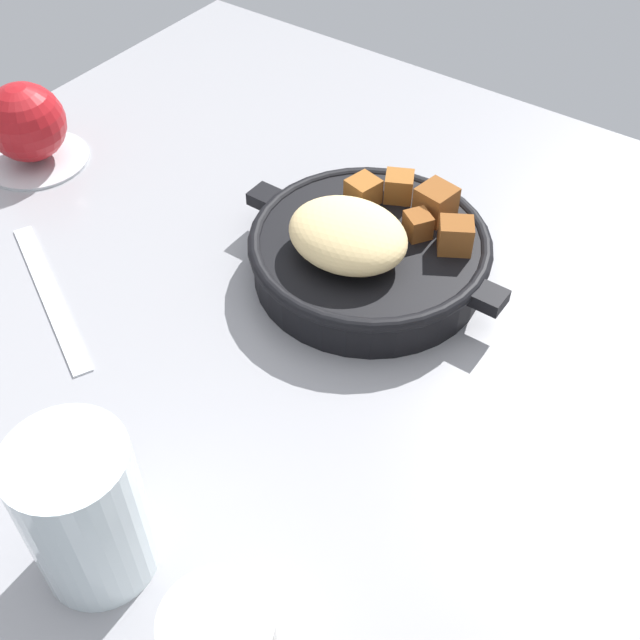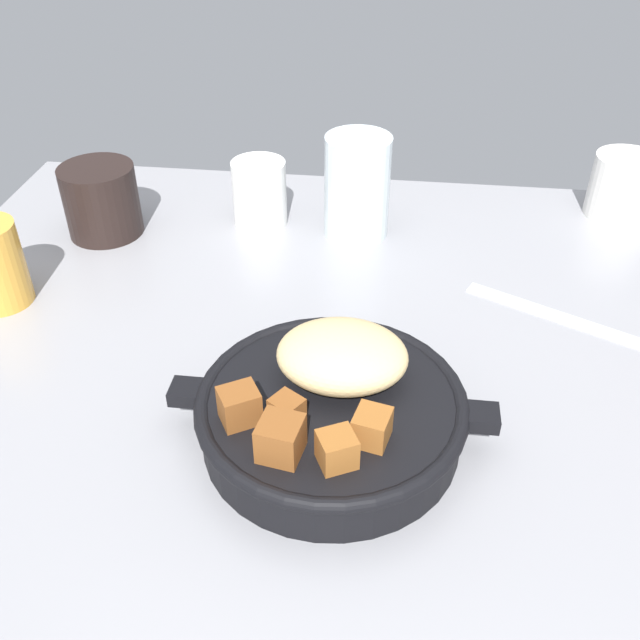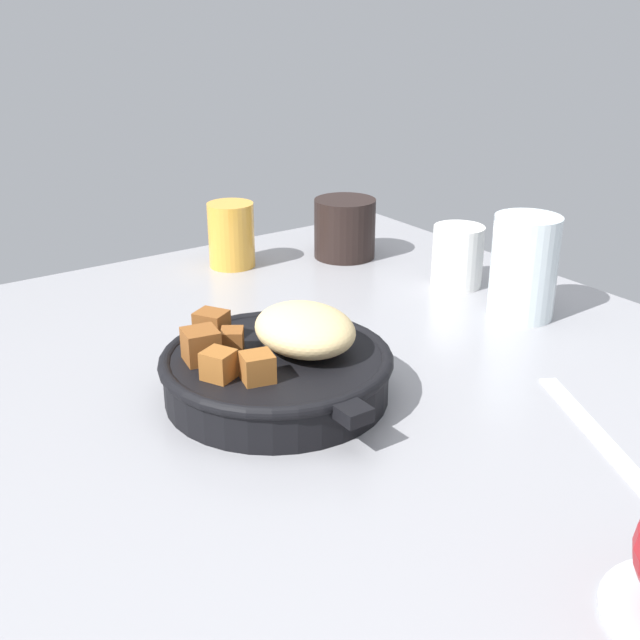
# 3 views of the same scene
# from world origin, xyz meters

# --- Properties ---
(ground_plane) EXTENTS (0.91, 0.81, 0.02)m
(ground_plane) POSITION_xyz_m (0.00, 0.00, -0.01)
(ground_plane) COLOR gray
(cast_iron_skillet) EXTENTS (0.25, 0.21, 0.08)m
(cast_iron_skillet) POSITION_xyz_m (-0.01, -0.06, 0.03)
(cast_iron_skillet) COLOR black
(cast_iron_skillet) RESTS_ON ground_plane
(saucer_plate) EXTENTS (0.11, 0.11, 0.01)m
(saucer_plate) POSITION_xyz_m (0.36, -0.01, 0.00)
(saucer_plate) COLOR #B7BABF
(saucer_plate) RESTS_ON ground_plane
(red_apple) EXTENTS (0.08, 0.08, 0.08)m
(red_apple) POSITION_xyz_m (0.36, -0.01, 0.05)
(red_apple) COLOR maroon
(red_apple) RESTS_ON saucer_plate
(butter_knife) EXTENTS (0.18, 0.10, 0.00)m
(butter_knife) POSITION_xyz_m (0.20, 0.12, 0.00)
(butter_knife) COLOR silver
(butter_knife) RESTS_ON ground_plane
(water_glass_tall) EXTENTS (0.07, 0.07, 0.11)m
(water_glass_tall) POSITION_xyz_m (-0.02, 0.26, 0.06)
(water_glass_tall) COLOR silver
(water_glass_tall) RESTS_ON ground_plane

